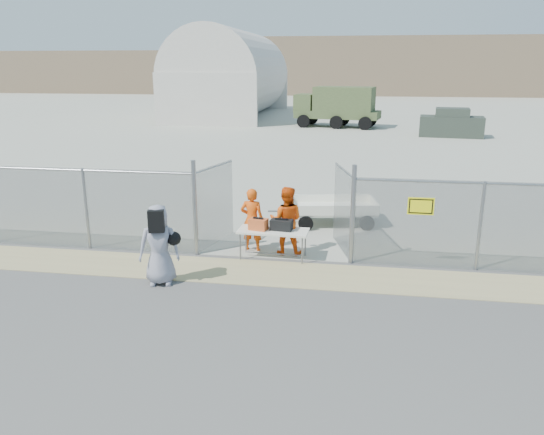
% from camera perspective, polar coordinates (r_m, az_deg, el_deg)
% --- Properties ---
extents(ground, '(160.00, 160.00, 0.00)m').
position_cam_1_polar(ground, '(11.83, -1.54, -7.80)').
color(ground, '#444444').
extents(tarmac_inside, '(160.00, 80.00, 0.01)m').
position_cam_1_polar(tarmac_inside, '(52.88, 6.96, 10.83)').
color(tarmac_inside, '#A7A795').
rests_on(tarmac_inside, ground).
extents(dirt_strip, '(44.00, 1.60, 0.01)m').
position_cam_1_polar(dirt_strip, '(12.74, -0.71, -5.97)').
color(dirt_strip, tan).
rests_on(dirt_strip, ground).
extents(distant_hills, '(140.00, 6.00, 9.00)m').
position_cam_1_polar(distant_hills, '(88.68, 11.42, 15.65)').
color(distant_hills, '#7F684F').
rests_on(distant_hills, ground).
extents(chain_link_fence, '(40.00, 0.20, 2.20)m').
position_cam_1_polar(chain_link_fence, '(13.31, 0.00, 0.00)').
color(chain_link_fence, gray).
rests_on(chain_link_fence, ground).
extents(quonset_hangar, '(9.00, 18.00, 8.00)m').
position_cam_1_polar(quonset_hangar, '(52.04, -4.45, 15.22)').
color(quonset_hangar, beige).
rests_on(quonset_hangar, ground).
extents(folding_table, '(1.81, 0.81, 0.76)m').
position_cam_1_polar(folding_table, '(13.57, 0.13, -2.87)').
color(folding_table, white).
rests_on(folding_table, ground).
extents(orange_bag, '(0.50, 0.39, 0.28)m').
position_cam_1_polar(orange_bag, '(13.45, -1.48, -0.73)').
color(orange_bag, orange).
rests_on(orange_bag, folding_table).
extents(black_duffel, '(0.58, 0.39, 0.27)m').
position_cam_1_polar(black_duffel, '(13.43, 1.02, -0.80)').
color(black_duffel, black).
rests_on(black_duffel, folding_table).
extents(security_worker_left, '(0.63, 0.42, 1.70)m').
position_cam_1_polar(security_worker_left, '(14.02, -2.17, -0.24)').
color(security_worker_left, '#EA510D').
rests_on(security_worker_left, ground).
extents(security_worker_right, '(0.88, 0.69, 1.80)m').
position_cam_1_polar(security_worker_right, '(13.75, 1.54, -0.33)').
color(security_worker_right, '#EA510D').
rests_on(security_worker_right, ground).
extents(visitor, '(1.01, 0.78, 1.84)m').
position_cam_1_polar(visitor, '(12.12, -12.05, -2.89)').
color(visitor, gray).
rests_on(visitor, ground).
extents(utility_trailer, '(3.62, 2.30, 0.82)m').
position_cam_1_polar(utility_trailer, '(16.62, 6.61, 0.71)').
color(utility_trailer, white).
rests_on(utility_trailer, ground).
extents(military_truck, '(6.87, 3.51, 3.13)m').
position_cam_1_polar(military_truck, '(42.90, 7.08, 11.70)').
color(military_truck, '#4A5931').
rests_on(military_truck, ground).
extents(parked_vehicle_near, '(4.39, 2.41, 1.89)m').
position_cam_1_polar(parked_vehicle_near, '(38.82, 18.74, 9.61)').
color(parked_vehicle_near, '#333C32').
rests_on(parked_vehicle_near, ground).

